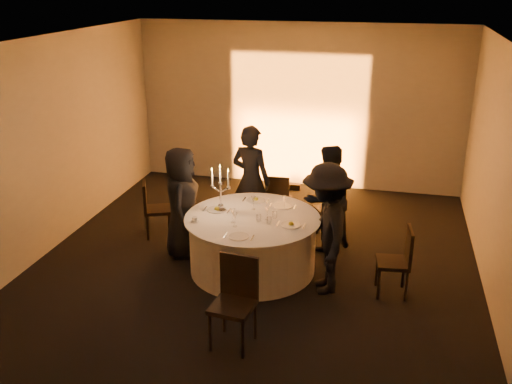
% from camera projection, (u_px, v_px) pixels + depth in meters
% --- Properties ---
extents(floor, '(7.00, 7.00, 0.00)m').
position_uv_depth(floor, '(253.00, 269.00, 7.78)').
color(floor, black).
rests_on(floor, ground).
extents(ceiling, '(7.00, 7.00, 0.00)m').
position_uv_depth(ceiling, '(252.00, 43.00, 6.71)').
color(ceiling, white).
rests_on(ceiling, wall_back).
extents(wall_back, '(7.00, 0.00, 7.00)m').
position_uv_depth(wall_back, '(298.00, 107.00, 10.42)').
color(wall_back, '#B1ACA4').
rests_on(wall_back, floor).
extents(wall_front, '(7.00, 0.00, 7.00)m').
position_uv_depth(wall_front, '(135.00, 313.00, 4.07)').
color(wall_front, '#B1ACA4').
rests_on(wall_front, floor).
extents(wall_left, '(0.00, 7.00, 7.00)m').
position_uv_depth(wall_left, '(43.00, 149.00, 7.90)').
color(wall_left, '#B1ACA4').
rests_on(wall_left, floor).
extents(wall_right, '(0.00, 7.00, 7.00)m').
position_uv_depth(wall_right, '(504.00, 183.00, 6.59)').
color(wall_right, '#B1ACA4').
rests_on(wall_right, floor).
extents(uplighter_fixture, '(0.25, 0.12, 0.10)m').
position_uv_depth(uplighter_fixture, '(294.00, 186.00, 10.67)').
color(uplighter_fixture, black).
rests_on(uplighter_fixture, floor).
extents(banquet_table, '(1.80, 1.80, 0.77)m').
position_uv_depth(banquet_table, '(253.00, 243.00, 7.64)').
color(banquet_table, black).
rests_on(banquet_table, floor).
extents(chair_left, '(0.50, 0.50, 0.87)m').
position_uv_depth(chair_left, '(152.00, 206.00, 8.61)').
color(chair_left, black).
rests_on(chair_left, floor).
extents(chair_back_left, '(0.39, 0.39, 0.86)m').
position_uv_depth(chair_back_left, '(278.00, 198.00, 8.94)').
color(chair_back_left, black).
rests_on(chair_back_left, floor).
extents(chair_back_right, '(0.52, 0.52, 0.86)m').
position_uv_depth(chair_back_right, '(331.00, 207.00, 8.59)').
color(chair_back_right, black).
rests_on(chair_back_right, floor).
extents(chair_right, '(0.43, 0.43, 0.89)m').
position_uv_depth(chair_right, '(399.00, 258.00, 7.00)').
color(chair_right, black).
rests_on(chair_right, floor).
extents(chair_front, '(0.48, 0.48, 0.99)m').
position_uv_depth(chair_front, '(235.00, 296.00, 6.07)').
color(chair_front, black).
rests_on(chair_front, floor).
extents(guest_left, '(0.65, 0.86, 1.58)m').
position_uv_depth(guest_left, '(182.00, 202.00, 7.93)').
color(guest_left, black).
rests_on(guest_left, floor).
extents(guest_back_left, '(0.71, 0.56, 1.71)m').
position_uv_depth(guest_back_left, '(251.00, 180.00, 8.60)').
color(guest_back_left, black).
rests_on(guest_back_left, floor).
extents(guest_back_right, '(0.95, 0.95, 1.56)m').
position_uv_depth(guest_back_right, '(327.00, 198.00, 8.11)').
color(guest_back_right, black).
rests_on(guest_back_right, floor).
extents(guest_right, '(0.90, 1.21, 1.68)m').
position_uv_depth(guest_right, '(326.00, 229.00, 6.99)').
color(guest_right, black).
rests_on(guest_right, floor).
extents(plate_left, '(0.36, 0.27, 0.08)m').
position_uv_depth(plate_left, '(217.00, 209.00, 7.72)').
color(plate_left, white).
rests_on(plate_left, banquet_table).
extents(plate_back_left, '(0.35, 0.27, 0.08)m').
position_uv_depth(plate_back_left, '(256.00, 200.00, 8.04)').
color(plate_back_left, white).
rests_on(plate_back_left, banquet_table).
extents(plate_back_right, '(0.36, 0.27, 0.01)m').
position_uv_depth(plate_back_right, '(283.00, 206.00, 7.85)').
color(plate_back_right, white).
rests_on(plate_back_right, banquet_table).
extents(plate_right, '(0.36, 0.26, 0.08)m').
position_uv_depth(plate_right, '(291.00, 224.00, 7.25)').
color(plate_right, white).
rests_on(plate_right, banquet_table).
extents(plate_front, '(0.36, 0.25, 0.01)m').
position_uv_depth(plate_front, '(239.00, 236.00, 6.93)').
color(plate_front, white).
rests_on(plate_front, banquet_table).
extents(coffee_cup, '(0.11, 0.11, 0.07)m').
position_uv_depth(coffee_cup, '(195.00, 220.00, 7.35)').
color(coffee_cup, white).
rests_on(coffee_cup, banquet_table).
extents(candelabra, '(0.28, 0.13, 0.66)m').
position_uv_depth(candelabra, '(221.00, 195.00, 7.62)').
color(candelabra, silver).
rests_on(candelabra, banquet_table).
extents(wine_glass_a, '(0.07, 0.07, 0.19)m').
position_uv_depth(wine_glass_a, '(235.00, 217.00, 7.17)').
color(wine_glass_a, white).
rests_on(wine_glass_a, banquet_table).
extents(wine_glass_b, '(0.07, 0.07, 0.19)m').
position_uv_depth(wine_glass_b, '(284.00, 200.00, 7.72)').
color(wine_glass_b, white).
rests_on(wine_glass_b, banquet_table).
extents(wine_glass_c, '(0.07, 0.07, 0.19)m').
position_uv_depth(wine_glass_c, '(233.00, 213.00, 7.29)').
color(wine_glass_c, white).
rests_on(wine_glass_c, banquet_table).
extents(wine_glass_d, '(0.07, 0.07, 0.19)m').
position_uv_depth(wine_glass_d, '(267.00, 210.00, 7.37)').
color(wine_glass_d, white).
rests_on(wine_glass_d, banquet_table).
extents(wine_glass_e, '(0.07, 0.07, 0.19)m').
position_uv_depth(wine_glass_e, '(253.00, 200.00, 7.70)').
color(wine_glass_e, white).
rests_on(wine_glass_e, banquet_table).
extents(tumbler_a, '(0.07, 0.07, 0.09)m').
position_uv_depth(tumbler_a, '(259.00, 218.00, 7.37)').
color(tumbler_a, white).
rests_on(tumbler_a, banquet_table).
extents(tumbler_b, '(0.07, 0.07, 0.09)m').
position_uv_depth(tumbler_b, '(275.00, 215.00, 7.46)').
color(tumbler_b, white).
rests_on(tumbler_b, banquet_table).
extents(tumbler_c, '(0.07, 0.07, 0.09)m').
position_uv_depth(tumbler_c, '(269.00, 220.00, 7.29)').
color(tumbler_c, white).
rests_on(tumbler_c, banquet_table).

